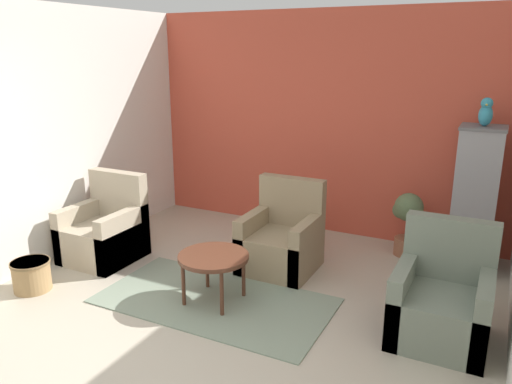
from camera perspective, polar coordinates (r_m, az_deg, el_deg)
The scene contains 11 objects.
wall_back_accent at distance 6.34m, azimuth 7.56°, elevation 7.69°, with size 4.70×0.06×2.75m.
wall_left at distance 6.07m, azimuth -20.08°, elevation 6.49°, with size 0.06×3.61×2.75m.
area_rug at distance 4.81m, azimuth -4.76°, elevation -12.24°, with size 2.17×1.15×0.01m.
coffee_table at distance 4.63m, azimuth -4.88°, elevation -7.70°, with size 0.65×0.65×0.47m.
armchair_left at distance 5.85m, azimuth -16.88°, elevation -4.47°, with size 0.73×0.75×0.95m.
armchair_right at distance 4.39m, azimuth 20.45°, elevation -11.87°, with size 0.73×0.75×0.95m.
armchair_middle at distance 5.35m, azimuth 2.96°, elevation -5.71°, with size 0.73×0.75×0.95m.
birdcage at distance 5.71m, azimuth 23.72°, elevation -0.93°, with size 0.52×0.52×1.53m.
parrot at distance 5.54m, azimuth 24.79°, elevation 8.22°, with size 0.14×0.24×0.29m.
potted_plant at distance 5.88m, azimuth 16.95°, elevation -2.78°, with size 0.35×0.32×0.73m.
wicker_basket at distance 5.40m, azimuth -24.27°, elevation -8.59°, with size 0.37×0.37×0.30m.
Camera 1 is at (2.07, -2.29, 2.28)m, focal length 35.00 mm.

